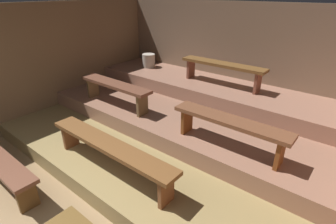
{
  "coord_description": "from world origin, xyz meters",
  "views": [
    {
      "loc": [
        2.34,
        0.05,
        2.41
      ],
      "look_at": [
        -0.09,
        3.04,
        0.58
      ],
      "focal_mm": 27.83,
      "sensor_mm": 36.0,
      "label": 1
    }
  ],
  "objects_px": {
    "bench_middle_left": "(115,87)",
    "bench_middle_right": "(229,125)",
    "pail_upper": "(149,61)",
    "bench_lower_center": "(109,148)",
    "bench_upper_center": "(222,67)"
  },
  "relations": [
    {
      "from": "bench_lower_center",
      "to": "pail_upper",
      "type": "relative_size",
      "value": 6.95
    },
    {
      "from": "pail_upper",
      "to": "bench_middle_left",
      "type": "bearing_deg",
      "value": -67.64
    },
    {
      "from": "bench_upper_center",
      "to": "pail_upper",
      "type": "xyz_separation_m",
      "value": [
        -1.91,
        0.05,
        -0.19
      ]
    },
    {
      "from": "bench_lower_center",
      "to": "bench_upper_center",
      "type": "xyz_separation_m",
      "value": [
        0.13,
        2.6,
        0.5
      ]
    },
    {
      "from": "bench_middle_left",
      "to": "bench_middle_right",
      "type": "relative_size",
      "value": 1.0
    },
    {
      "from": "bench_middle_left",
      "to": "pail_upper",
      "type": "relative_size",
      "value": 5.2
    },
    {
      "from": "pail_upper",
      "to": "bench_middle_right",
      "type": "bearing_deg",
      "value": -28.74
    },
    {
      "from": "bench_middle_right",
      "to": "bench_upper_center",
      "type": "height_order",
      "value": "bench_upper_center"
    },
    {
      "from": "bench_upper_center",
      "to": "pail_upper",
      "type": "relative_size",
      "value": 5.45
    },
    {
      "from": "bench_middle_left",
      "to": "bench_middle_right",
      "type": "distance_m",
      "value": 2.21
    },
    {
      "from": "bench_lower_center",
      "to": "bench_upper_center",
      "type": "height_order",
      "value": "bench_upper_center"
    },
    {
      "from": "bench_middle_right",
      "to": "pail_upper",
      "type": "height_order",
      "value": "pail_upper"
    },
    {
      "from": "bench_middle_left",
      "to": "pail_upper",
      "type": "bearing_deg",
      "value": 112.36
    },
    {
      "from": "bench_lower_center",
      "to": "bench_middle_right",
      "type": "height_order",
      "value": "bench_middle_right"
    },
    {
      "from": "bench_middle_left",
      "to": "bench_upper_center",
      "type": "bearing_deg",
      "value": 50.26
    }
  ]
}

